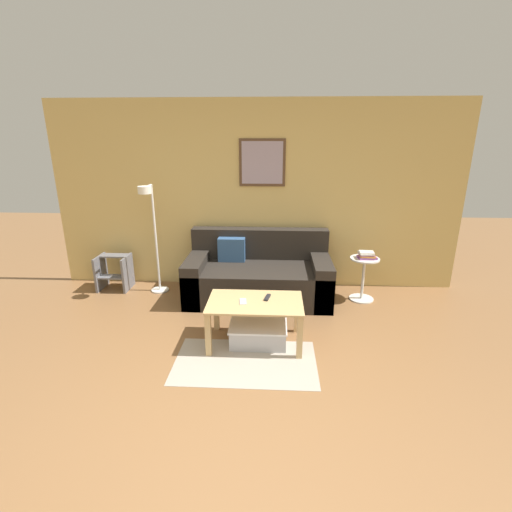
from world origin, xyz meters
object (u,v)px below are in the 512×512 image
floor_lamp (151,227)px  book_stack (367,255)px  coffee_table (255,309)px  storage_bin (258,332)px  step_stool (114,271)px  remote_control (267,297)px  couch (258,276)px  cell_phone (243,302)px  side_table (363,275)px

floor_lamp → book_stack: floor_lamp is taller
coffee_table → storage_bin: 0.28m
coffee_table → step_stool: step_stool is taller
book_stack → remote_control: (-1.25, -1.07, -0.14)m
couch → book_stack: 1.43m
floor_lamp → cell_phone: size_ratio=10.67×
book_stack → floor_lamp: bearing=179.6°
couch → book_stack: couch is taller
storage_bin → floor_lamp: bearing=141.5°
book_stack → cell_phone: bearing=-142.0°
couch → coffee_table: couch is taller
side_table → book_stack: (0.01, -0.01, 0.27)m
storage_bin → step_stool: (-2.10, 1.32, 0.15)m
couch → side_table: (1.38, -0.01, 0.05)m
cell_phone → storage_bin: bearing=7.8°
side_table → step_stool: bearing=177.0°
coffee_table → book_stack: bearing=40.0°
remote_control → storage_bin: bearing=-134.5°
couch → step_stool: size_ratio=3.87×
couch → cell_phone: couch is taller
couch → coffee_table: (0.02, -1.17, 0.09)m
side_table → step_stool: side_table is taller
floor_lamp → cell_phone: floor_lamp is taller
storage_bin → remote_control: bearing=33.6°
remote_control → coffee_table: bearing=-134.3°
side_table → step_stool: (-3.42, 0.18, -0.09)m
book_stack → step_stool: 3.46m
storage_bin → cell_phone: cell_phone is taller
remote_control → cell_phone: remote_control is taller
side_table → step_stool: size_ratio=1.20×
coffee_table → remote_control: size_ratio=6.46×
floor_lamp → cell_phone: 1.82m
book_stack → remote_control: book_stack is taller
couch → floor_lamp: floor_lamp is taller
couch → storage_bin: 1.17m
coffee_table → side_table: side_table is taller
floor_lamp → cell_phone: bearing=-42.6°
remote_control → book_stack: bearing=52.5°
remote_control → floor_lamp: bearing=156.6°
floor_lamp → remote_control: size_ratio=9.96×
couch → cell_phone: size_ratio=13.35×
couch → side_table: bearing=-0.4°
coffee_table → couch: bearing=91.2°
coffee_table → cell_phone: size_ratio=6.92×
remote_control → side_table: bearing=53.2°
floor_lamp → side_table: 2.84m
storage_bin → book_stack: (1.34, 1.13, 0.51)m
storage_bin → side_table: side_table is taller
coffee_table → step_stool: bearing=147.0°
remote_control → cell_phone: bearing=-145.9°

